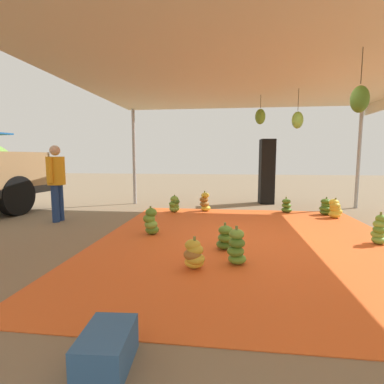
{
  "coord_description": "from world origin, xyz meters",
  "views": [
    {
      "loc": [
        -5.19,
        0.36,
        1.48
      ],
      "look_at": [
        -0.63,
        0.93,
        0.93
      ],
      "focal_mm": 27.74,
      "sensor_mm": 36.0,
      "label": 1
    }
  ],
  "objects_px": {
    "banana_bunch_6": "(194,255)",
    "banana_bunch_8": "(237,248)",
    "banana_bunch_4": "(225,238)",
    "banana_bunch_9": "(379,230)",
    "banana_bunch_3": "(335,209)",
    "banana_bunch_7": "(151,222)",
    "worker_1": "(56,177)",
    "banana_bunch_10": "(174,204)",
    "banana_bunch_2": "(326,207)",
    "banana_bunch_1": "(205,202)",
    "crate_0": "(107,349)",
    "speaker_stack": "(267,172)",
    "banana_bunch_5": "(286,206)"
  },
  "relations": [
    {
      "from": "banana_bunch_6",
      "to": "worker_1",
      "type": "relative_size",
      "value": 0.25
    },
    {
      "from": "banana_bunch_8",
      "to": "banana_bunch_9",
      "type": "height_order",
      "value": "banana_bunch_9"
    },
    {
      "from": "banana_bunch_2",
      "to": "banana_bunch_8",
      "type": "bearing_deg",
      "value": 148.43
    },
    {
      "from": "banana_bunch_6",
      "to": "speaker_stack",
      "type": "bearing_deg",
      "value": -15.61
    },
    {
      "from": "banana_bunch_2",
      "to": "banana_bunch_10",
      "type": "relative_size",
      "value": 0.98
    },
    {
      "from": "banana_bunch_2",
      "to": "crate_0",
      "type": "distance_m",
      "value": 6.81
    },
    {
      "from": "banana_bunch_7",
      "to": "banana_bunch_10",
      "type": "relative_size",
      "value": 1.17
    },
    {
      "from": "banana_bunch_1",
      "to": "crate_0",
      "type": "xyz_separation_m",
      "value": [
        -6.09,
        0.19,
        -0.11
      ]
    },
    {
      "from": "speaker_stack",
      "to": "crate_0",
      "type": "relative_size",
      "value": 4.06
    },
    {
      "from": "banana_bunch_8",
      "to": "banana_bunch_9",
      "type": "bearing_deg",
      "value": -62.44
    },
    {
      "from": "banana_bunch_1",
      "to": "banana_bunch_3",
      "type": "relative_size",
      "value": 1.14
    },
    {
      "from": "banana_bunch_7",
      "to": "crate_0",
      "type": "distance_m",
      "value": 3.56
    },
    {
      "from": "banana_bunch_7",
      "to": "worker_1",
      "type": "height_order",
      "value": "worker_1"
    },
    {
      "from": "banana_bunch_3",
      "to": "crate_0",
      "type": "distance_m",
      "value": 6.52
    },
    {
      "from": "banana_bunch_6",
      "to": "banana_bunch_8",
      "type": "distance_m",
      "value": 0.6
    },
    {
      "from": "banana_bunch_3",
      "to": "banana_bunch_8",
      "type": "xyz_separation_m",
      "value": [
        -3.44,
        2.43,
        0.01
      ]
    },
    {
      "from": "speaker_stack",
      "to": "banana_bunch_8",
      "type": "bearing_deg",
      "value": 169.2
    },
    {
      "from": "banana_bunch_6",
      "to": "banana_bunch_2",
      "type": "bearing_deg",
      "value": -35.7
    },
    {
      "from": "banana_bunch_2",
      "to": "banana_bunch_8",
      "type": "distance_m",
      "value": 4.48
    },
    {
      "from": "banana_bunch_4",
      "to": "speaker_stack",
      "type": "xyz_separation_m",
      "value": [
        4.98,
        -1.23,
        0.82
      ]
    },
    {
      "from": "banana_bunch_2",
      "to": "banana_bunch_4",
      "type": "distance_m",
      "value": 4.05
    },
    {
      "from": "banana_bunch_4",
      "to": "crate_0",
      "type": "distance_m",
      "value": 2.88
    },
    {
      "from": "banana_bunch_7",
      "to": "banana_bunch_6",
      "type": "bearing_deg",
      "value": -147.66
    },
    {
      "from": "banana_bunch_2",
      "to": "banana_bunch_9",
      "type": "distance_m",
      "value": 2.56
    },
    {
      "from": "banana_bunch_2",
      "to": "banana_bunch_8",
      "type": "relative_size",
      "value": 0.85
    },
    {
      "from": "banana_bunch_9",
      "to": "banana_bunch_10",
      "type": "distance_m",
      "value": 4.66
    },
    {
      "from": "banana_bunch_4",
      "to": "banana_bunch_9",
      "type": "height_order",
      "value": "banana_bunch_9"
    },
    {
      "from": "crate_0",
      "to": "banana_bunch_1",
      "type": "bearing_deg",
      "value": -1.82
    },
    {
      "from": "banana_bunch_3",
      "to": "crate_0",
      "type": "bearing_deg",
      "value": 148.72
    },
    {
      "from": "banana_bunch_6",
      "to": "banana_bunch_7",
      "type": "height_order",
      "value": "banana_bunch_7"
    },
    {
      "from": "banana_bunch_2",
      "to": "banana_bunch_7",
      "type": "height_order",
      "value": "banana_bunch_7"
    },
    {
      "from": "speaker_stack",
      "to": "crate_0",
      "type": "bearing_deg",
      "value": 165.37
    },
    {
      "from": "banana_bunch_4",
      "to": "banana_bunch_3",
      "type": "bearing_deg",
      "value": -42.73
    },
    {
      "from": "banana_bunch_2",
      "to": "banana_bunch_9",
      "type": "xyz_separation_m",
      "value": [
        -2.56,
        -0.07,
        0.04
      ]
    },
    {
      "from": "banana_bunch_6",
      "to": "banana_bunch_9",
      "type": "relative_size",
      "value": 0.78
    },
    {
      "from": "banana_bunch_7",
      "to": "worker_1",
      "type": "xyz_separation_m",
      "value": [
        0.92,
        2.43,
        0.76
      ]
    },
    {
      "from": "banana_bunch_8",
      "to": "banana_bunch_10",
      "type": "bearing_deg",
      "value": 22.71
    },
    {
      "from": "banana_bunch_6",
      "to": "banana_bunch_10",
      "type": "xyz_separation_m",
      "value": [
        3.93,
        0.99,
        0.02
      ]
    },
    {
      "from": "banana_bunch_1",
      "to": "banana_bunch_7",
      "type": "xyz_separation_m",
      "value": [
        -2.59,
        0.81,
        0.0
      ]
    },
    {
      "from": "banana_bunch_8",
      "to": "banana_bunch_9",
      "type": "distance_m",
      "value": 2.72
    },
    {
      "from": "banana_bunch_9",
      "to": "banana_bunch_10",
      "type": "bearing_deg",
      "value": 58.31
    },
    {
      "from": "banana_bunch_1",
      "to": "banana_bunch_7",
      "type": "height_order",
      "value": "banana_bunch_1"
    },
    {
      "from": "banana_bunch_3",
      "to": "banana_bunch_7",
      "type": "bearing_deg",
      "value": 117.35
    },
    {
      "from": "banana_bunch_2",
      "to": "banana_bunch_4",
      "type": "relative_size",
      "value": 1.05
    },
    {
      "from": "banana_bunch_8",
      "to": "banana_bunch_10",
      "type": "xyz_separation_m",
      "value": [
        3.71,
        1.55,
        -0.02
      ]
    },
    {
      "from": "banana_bunch_10",
      "to": "crate_0",
      "type": "xyz_separation_m",
      "value": [
        -5.84,
        -0.6,
        -0.08
      ]
    },
    {
      "from": "banana_bunch_1",
      "to": "crate_0",
      "type": "relative_size",
      "value": 1.11
    },
    {
      "from": "banana_bunch_3",
      "to": "banana_bunch_5",
      "type": "bearing_deg",
      "value": 60.77
    },
    {
      "from": "banana_bunch_5",
      "to": "worker_1",
      "type": "bearing_deg",
      "value": 107.7
    },
    {
      "from": "banana_bunch_4",
      "to": "crate_0",
      "type": "xyz_separation_m",
      "value": [
        -2.77,
        0.79,
        -0.05
      ]
    }
  ]
}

